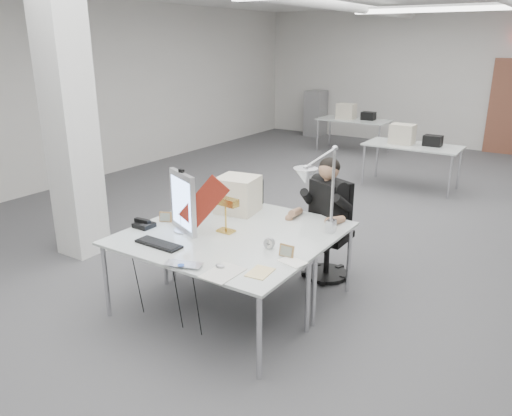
# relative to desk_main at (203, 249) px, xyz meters

# --- Properties ---
(room_shell) EXTENTS (10.04, 14.04, 3.24)m
(room_shell) POSITION_rel_desk_main_xyz_m (0.04, 2.63, 0.95)
(room_shell) COLOR #4A494C
(room_shell) RESTS_ON ground
(desk_main) EXTENTS (1.80, 0.90, 0.02)m
(desk_main) POSITION_rel_desk_main_xyz_m (0.00, 0.00, 0.00)
(desk_main) COLOR silver
(desk_main) RESTS_ON room_shell
(desk_second) EXTENTS (1.80, 0.90, 0.02)m
(desk_second) POSITION_rel_desk_main_xyz_m (0.00, 0.90, 0.00)
(desk_second) COLOR silver
(desk_second) RESTS_ON room_shell
(bg_desk_a) EXTENTS (1.60, 0.80, 0.02)m
(bg_desk_a) POSITION_rel_desk_main_xyz_m (0.20, 5.50, 0.00)
(bg_desk_a) COLOR silver
(bg_desk_a) RESTS_ON room_shell
(bg_desk_b) EXTENTS (1.60, 0.80, 0.02)m
(bg_desk_b) POSITION_rel_desk_main_xyz_m (-1.80, 7.70, 0.00)
(bg_desk_b) COLOR silver
(bg_desk_b) RESTS_ON room_shell
(filing_cabinet) EXTENTS (0.45, 0.55, 1.20)m
(filing_cabinet) POSITION_rel_desk_main_xyz_m (-3.50, 9.15, -0.14)
(filing_cabinet) COLOR gray
(filing_cabinet) RESTS_ON room_shell
(office_chair) EXTENTS (0.74, 0.74, 1.15)m
(office_chair) POSITION_rel_desk_main_xyz_m (0.50, 1.49, -0.17)
(office_chair) COLOR black
(office_chair) RESTS_ON room_shell
(seated_person) EXTENTS (0.70, 0.76, 0.92)m
(seated_person) POSITION_rel_desk_main_xyz_m (0.50, 1.44, 0.16)
(seated_person) COLOR black
(seated_person) RESTS_ON office_chair
(monitor) EXTENTS (0.44, 0.23, 0.57)m
(monitor) POSITION_rel_desk_main_xyz_m (-0.40, 0.22, 0.30)
(monitor) COLOR #B2B3B7
(monitor) RESTS_ON desk_main
(pennant) EXTENTS (0.46, 0.20, 0.52)m
(pennant) POSITION_rel_desk_main_xyz_m (-0.12, 0.19, 0.35)
(pennant) COLOR maroon
(pennant) RESTS_ON monitor
(keyboard) EXTENTS (0.46, 0.16, 0.02)m
(keyboard) POSITION_rel_desk_main_xyz_m (-0.36, -0.17, 0.02)
(keyboard) COLOR black
(keyboard) RESTS_ON desk_main
(laptop) EXTENTS (0.35, 0.28, 0.02)m
(laptop) POSITION_rel_desk_main_xyz_m (0.12, -0.42, 0.02)
(laptop) COLOR silver
(laptop) RESTS_ON desk_main
(mouse) EXTENTS (0.09, 0.06, 0.03)m
(mouse) POSITION_rel_desk_main_xyz_m (0.37, -0.24, 0.03)
(mouse) COLOR #A5A5AA
(mouse) RESTS_ON desk_main
(bankers_lamp) EXTENTS (0.33, 0.16, 0.36)m
(bankers_lamp) POSITION_rel_desk_main_xyz_m (-0.06, 0.42, 0.19)
(bankers_lamp) COLOR gold
(bankers_lamp) RESTS_ON desk_main
(desk_phone) EXTENTS (0.18, 0.16, 0.04)m
(desk_phone) POSITION_rel_desk_main_xyz_m (-0.79, 0.08, 0.03)
(desk_phone) COLOR black
(desk_phone) RESTS_ON desk_main
(picture_frame_left) EXTENTS (0.13, 0.08, 0.10)m
(picture_frame_left) POSITION_rel_desk_main_xyz_m (-0.72, 0.31, 0.06)
(picture_frame_left) COLOR tan
(picture_frame_left) RESTS_ON desk_main
(picture_frame_right) EXTENTS (0.13, 0.03, 0.11)m
(picture_frame_right) POSITION_rel_desk_main_xyz_m (0.71, 0.24, 0.07)
(picture_frame_right) COLOR tan
(picture_frame_right) RESTS_ON desk_main
(desk_clock) EXTENTS (0.10, 0.06, 0.10)m
(desk_clock) POSITION_rel_desk_main_xyz_m (0.50, 0.30, 0.06)
(desk_clock) COLOR #A2A3A7
(desk_clock) RESTS_ON desk_main
(paper_stack_a) EXTENTS (0.24, 0.34, 0.01)m
(paper_stack_a) POSITION_rel_desk_main_xyz_m (0.45, -0.31, 0.02)
(paper_stack_a) COLOR silver
(paper_stack_a) RESTS_ON desk_main
(paper_stack_b) EXTENTS (0.18, 0.24, 0.01)m
(paper_stack_b) POSITION_rel_desk_main_xyz_m (0.69, -0.14, 0.02)
(paper_stack_b) COLOR #FFE198
(paper_stack_b) RESTS_ON desk_main
(paper_stack_c) EXTENTS (0.24, 0.20, 0.01)m
(paper_stack_c) POSITION_rel_desk_main_xyz_m (0.80, 0.17, 0.02)
(paper_stack_c) COLOR white
(paper_stack_c) RESTS_ON desk_main
(beige_monitor) EXTENTS (0.45, 0.43, 0.38)m
(beige_monitor) POSITION_rel_desk_main_xyz_m (-0.30, 0.96, 0.20)
(beige_monitor) COLOR beige
(beige_monitor) RESTS_ON desk_second
(architect_lamp) EXTENTS (0.36, 0.70, 0.86)m
(architect_lamp) POSITION_rel_desk_main_xyz_m (0.77, 0.70, 0.44)
(architect_lamp) COLOR #B1B1B5
(architect_lamp) RESTS_ON desk_second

